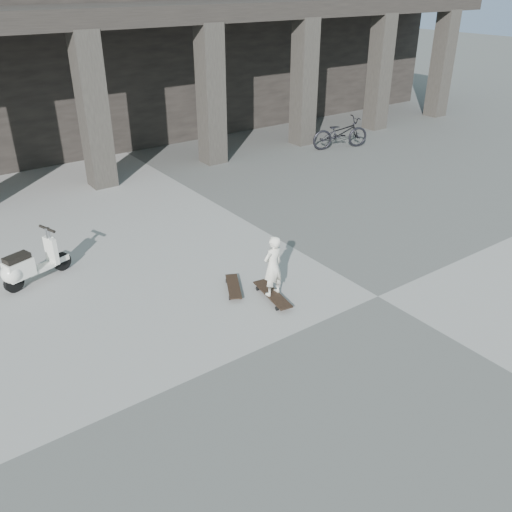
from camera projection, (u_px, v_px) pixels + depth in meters
ground at (378, 296)px, 9.75m from camera, size 90.00×90.00×0.00m
colonnade at (83, 46)px, 18.26m from camera, size 28.00×8.82×6.00m
longboard at (272, 295)px, 9.64m from camera, size 0.41×1.09×0.11m
skateboard_spare at (234, 287)px, 9.89m from camera, size 0.60×0.88×0.10m
child at (273, 266)px, 9.37m from camera, size 0.44×0.32×1.12m
scooter at (25, 267)px, 9.92m from camera, size 1.35×0.67×0.97m
bicycle at (340, 133)px, 17.87m from camera, size 2.06×1.23×1.02m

